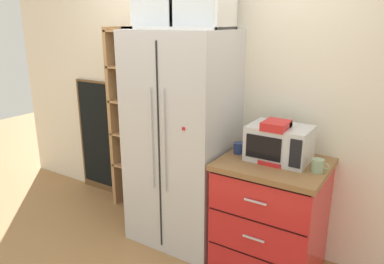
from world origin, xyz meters
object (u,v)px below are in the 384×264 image
(coffee_maker, at_px, (276,141))
(chalkboard_menu, at_px, (100,137))
(refrigerator, at_px, (182,140))
(mug_navy, at_px, (239,148))
(microwave, at_px, (279,143))
(mug_sage, at_px, (318,166))
(bottle_green, at_px, (276,145))

(coffee_maker, xyz_separation_m, chalkboard_menu, (-2.13, 0.29, -0.41))
(refrigerator, bearing_deg, mug_navy, 0.75)
(microwave, distance_m, mug_navy, 0.32)
(coffee_maker, relative_size, mug_sage, 2.63)
(refrigerator, bearing_deg, coffee_maker, 0.21)
(coffee_maker, distance_m, chalkboard_menu, 2.18)
(refrigerator, xyz_separation_m, chalkboard_menu, (-1.30, 0.29, -0.27))
(mug_navy, height_order, bottle_green, bottle_green)
(mug_sage, distance_m, bottle_green, 0.33)
(bottle_green, bearing_deg, coffee_maker, -90.00)
(mug_sage, height_order, bottle_green, bottle_green)
(microwave, bearing_deg, refrigerator, -176.90)
(mug_navy, distance_m, bottle_green, 0.31)
(microwave, xyz_separation_m, coffee_maker, (-0.01, -0.04, 0.03))
(bottle_green, bearing_deg, mug_sage, -9.10)
(microwave, bearing_deg, bottle_green, -105.73)
(mug_navy, distance_m, mug_sage, 0.62)
(microwave, distance_m, bottle_green, 0.03)
(refrigerator, relative_size, coffee_maker, 5.88)
(refrigerator, height_order, mug_navy, refrigerator)
(microwave, height_order, bottle_green, bottle_green)
(refrigerator, xyz_separation_m, mug_sage, (1.14, -0.04, 0.03))
(chalkboard_menu, bearing_deg, microwave, -6.67)
(microwave, height_order, chalkboard_menu, chalkboard_menu)
(mug_navy, relative_size, chalkboard_menu, 0.09)
(bottle_green, bearing_deg, chalkboard_menu, 172.43)
(bottle_green, relative_size, chalkboard_menu, 0.22)
(coffee_maker, height_order, mug_navy, coffee_maker)
(mug_navy, bearing_deg, microwave, 7.08)
(refrigerator, relative_size, bottle_green, 6.51)
(bottle_green, distance_m, chalkboard_menu, 2.18)
(refrigerator, bearing_deg, bottle_green, 0.87)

